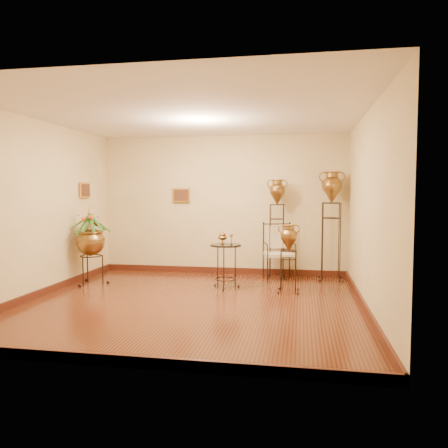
% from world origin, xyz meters
% --- Properties ---
extents(ground, '(5.00, 5.00, 0.00)m').
position_xyz_m(ground, '(0.00, 0.00, 0.00)').
color(ground, '#612A16').
rests_on(ground, ground).
extents(room_shell, '(5.02, 5.02, 2.81)m').
position_xyz_m(room_shell, '(-0.01, 0.01, 1.73)').
color(room_shell, beige).
rests_on(room_shell, ground).
extents(amphora_tall, '(0.40, 0.40, 1.93)m').
position_xyz_m(amphora_tall, '(1.13, 2.15, 0.99)').
color(amphora_tall, black).
rests_on(amphora_tall, ground).
extents(amphora_mid, '(0.59, 0.59, 2.08)m').
position_xyz_m(amphora_mid, '(2.15, 2.15, 1.05)').
color(amphora_mid, black).
rests_on(amphora_mid, ground).
extents(amphora_short, '(0.36, 0.36, 1.15)m').
position_xyz_m(amphora_short, '(1.39, 0.99, 0.57)').
color(amphora_short, black).
rests_on(amphora_short, ground).
extents(planter_urn, '(0.98, 0.98, 1.49)m').
position_xyz_m(planter_urn, '(-2.15, 1.02, 0.83)').
color(planter_urn, black).
rests_on(planter_urn, ground).
extents(armchair, '(0.72, 0.69, 1.07)m').
position_xyz_m(armchair, '(1.19, 1.98, 0.54)').
color(armchair, black).
rests_on(armchair, ground).
extents(side_table, '(0.55, 0.55, 0.97)m').
position_xyz_m(side_table, '(0.31, 1.09, 0.40)').
color(side_table, black).
rests_on(side_table, ground).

